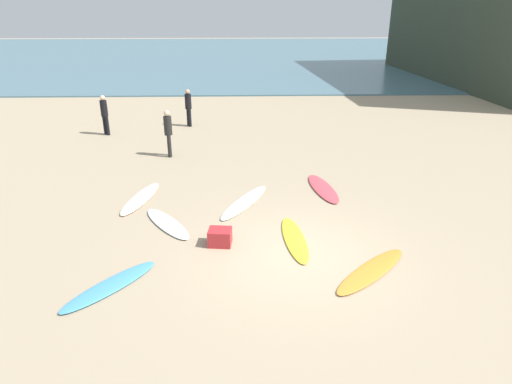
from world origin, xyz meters
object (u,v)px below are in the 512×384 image
surfboard_1 (110,286)px  surfboard_4 (245,202)px  surfboard_5 (323,188)px  beachgoer_near (168,131)px  surfboard_3 (141,198)px  surfboard_2 (295,239)px  surfboard_6 (167,223)px  beachgoer_mid (105,113)px  beachgoer_far (188,106)px  beach_cooler (220,237)px  surfboard_0 (371,271)px

surfboard_1 → surfboard_4: bearing=-85.1°
surfboard_5 → beachgoer_near: (-5.03, 3.24, 0.90)m
beachgoer_near → surfboard_5: bearing=47.3°
surfboard_3 → surfboard_4: 2.98m
surfboard_4 → surfboard_5: 2.52m
surfboard_2 → surfboard_4: size_ratio=0.88×
surfboard_6 → beachgoer_near: (-0.72, 5.41, 0.90)m
surfboard_4 → surfboard_6: size_ratio=1.22×
surfboard_1 → beachgoer_mid: size_ratio=1.34×
beachgoer_mid → beachgoer_far: (3.30, 1.29, -0.01)m
surfboard_2 → beach_cooler: (-1.75, -0.15, 0.16)m
surfboard_2 → beachgoer_far: size_ratio=1.38×
surfboard_0 → beachgoer_far: size_ratio=1.46×
beachgoer_far → surfboard_1: bearing=153.5°
surfboard_4 → beachgoer_mid: size_ratio=1.56×
surfboard_0 → surfboard_1: surfboard_1 is taller
surfboard_4 → surfboard_2: bearing=-33.7°
surfboard_2 → beachgoer_far: 11.12m
surfboard_1 → surfboard_6: surfboard_1 is taller
surfboard_0 → surfboard_1: 5.32m
beachgoer_mid → beachgoer_far: 3.55m
surfboard_6 → beachgoer_mid: (-3.77, 8.31, 0.88)m
surfboard_3 → beachgoer_near: 3.94m
surfboard_6 → beachgoer_near: bearing=62.7°
surfboard_2 → beachgoer_near: 7.43m
surfboard_0 → beach_cooler: 3.45m
surfboard_6 → beachgoer_far: size_ratio=1.28×
surfboard_6 → surfboard_5: bearing=-8.3°
beachgoer_near → beachgoer_mid: beachgoer_near is taller
surfboard_1 → surfboard_5: bearing=-96.9°
surfboard_1 → beach_cooler: 2.67m
surfboard_3 → beachgoer_far: (0.53, 8.02, 0.86)m
beachgoer_mid → surfboard_5: bearing=-172.9°
surfboard_1 → surfboard_3: size_ratio=0.95×
surfboard_1 → surfboard_0: bearing=-136.6°
surfboard_1 → beach_cooler: (2.10, 1.64, 0.15)m
surfboard_0 → beachgoer_far: bearing=159.2°
beachgoer_near → beachgoer_mid: (-3.05, 2.90, -0.02)m
surfboard_0 → surfboard_2: (-1.46, 1.40, -0.00)m
surfboard_5 → beachgoer_near: size_ratio=1.34×
surfboard_0 → surfboard_2: size_ratio=1.06×
surfboard_5 → beachgoer_mid: bearing=-46.3°
beach_cooler → surfboard_1: bearing=-142.0°
surfboard_4 → surfboard_5: size_ratio=1.14×
surfboard_6 → beachgoer_far: beachgoer_far is taller
surfboard_3 → beachgoer_far: beachgoer_far is taller
surfboard_0 → surfboard_6: 5.13m
surfboard_5 → beachgoer_far: (-4.77, 7.44, 0.87)m
surfboard_5 → beachgoer_far: size_ratio=1.38×
surfboard_0 → beachgoer_far: beachgoer_far is taller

